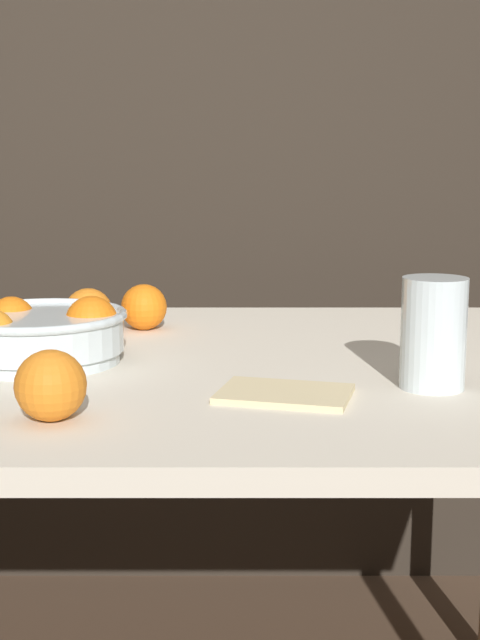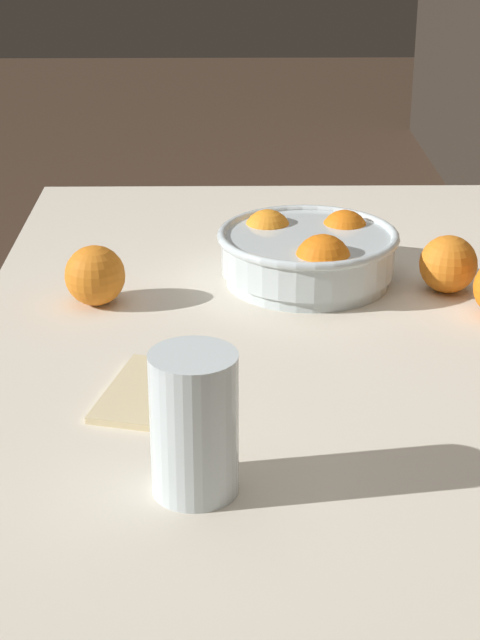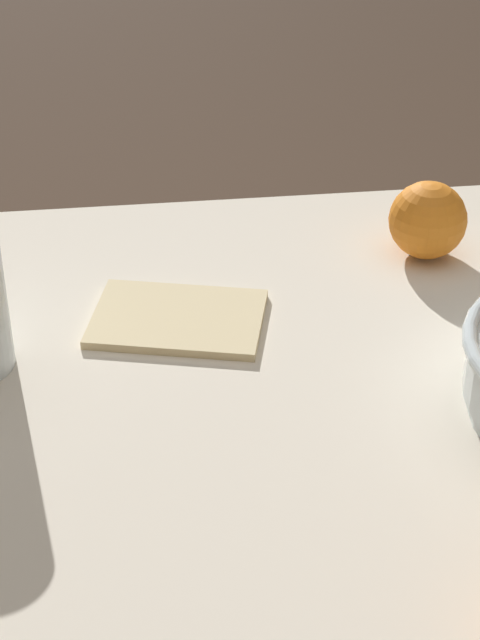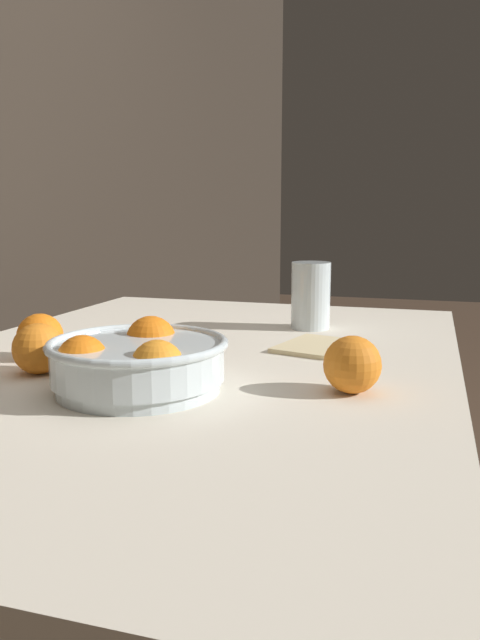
{
  "view_description": "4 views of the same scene",
  "coord_description": "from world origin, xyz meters",
  "views": [
    {
      "loc": [
        0.09,
        -1.24,
        1.0
      ],
      "look_at": [
        0.09,
        -0.08,
        0.79
      ],
      "focal_mm": 50.0,
      "sensor_mm": 36.0,
      "label": 1
    },
    {
      "loc": [
        1.18,
        -0.12,
        1.26
      ],
      "look_at": [
        0.06,
        -0.11,
        0.77
      ],
      "focal_mm": 60.0,
      "sensor_mm": 36.0,
      "label": 2
    },
    {
      "loc": [
        0.19,
        0.63,
        1.26
      ],
      "look_at": [
        0.1,
        -0.12,
        0.77
      ],
      "focal_mm": 60.0,
      "sensor_mm": 36.0,
      "label": 3
    },
    {
      "loc": [
        -0.94,
        -0.39,
        0.96
      ],
      "look_at": [
        0.1,
        -0.07,
        0.77
      ],
      "focal_mm": 35.0,
      "sensor_mm": 36.0,
      "label": 4
    }
  ],
  "objects": [
    {
      "name": "orange_loose_front",
      "position": [
        -0.07,
        0.23,
        0.76
      ],
      "size": [
        0.08,
        0.08,
        0.08
      ],
      "primitive_type": "sphere",
      "color": "orange",
      "rests_on": "dining_table"
    },
    {
      "name": "napkin",
      "position": [
        0.14,
        -0.2,
        0.72
      ],
      "size": [
        0.18,
        0.15,
        0.01
      ],
      "primitive_type": "cube",
      "rotation": [
        0.0,
        0.0,
        -0.25
      ],
      "color": "beige",
      "rests_on": "dining_table"
    },
    {
      "name": "back_wall",
      "position": [
        0.0,
        0.8,
        1.3
      ],
      "size": [
        8.0,
        0.05,
        2.6
      ],
      "primitive_type": "cube",
      "color": "#2D261E",
      "rests_on": "ground_plane"
    },
    {
      "name": "orange_loose_near_bowl",
      "position": [
        -0.15,
        0.17,
        0.76
      ],
      "size": [
        0.08,
        0.08,
        0.08
      ],
      "primitive_type": "sphere",
      "color": "orange",
      "rests_on": "dining_table"
    },
    {
      "name": "juice_glass",
      "position": [
        0.33,
        -0.15,
        0.78
      ],
      "size": [
        0.08,
        0.08,
        0.14
      ],
      "color": "#F4A314",
      "rests_on": "dining_table"
    },
    {
      "name": "orange_loose_aside",
      "position": [
        -0.12,
        -0.3,
        0.76
      ],
      "size": [
        0.08,
        0.08,
        0.08
      ],
      "primitive_type": "sphere",
      "color": "orange",
      "rests_on": "dining_table"
    },
    {
      "name": "dining_table",
      "position": [
        0.0,
        0.0,
        0.64
      ],
      "size": [
        1.3,
        0.89,
        0.72
      ],
      "color": "beige",
      "rests_on": "ground_plane"
    },
    {
      "name": "fruit_bowl",
      "position": [
        -0.19,
        -0.01,
        0.76
      ],
      "size": [
        0.25,
        0.25,
        0.09
      ],
      "color": "silver",
      "rests_on": "dining_table"
    }
  ]
}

